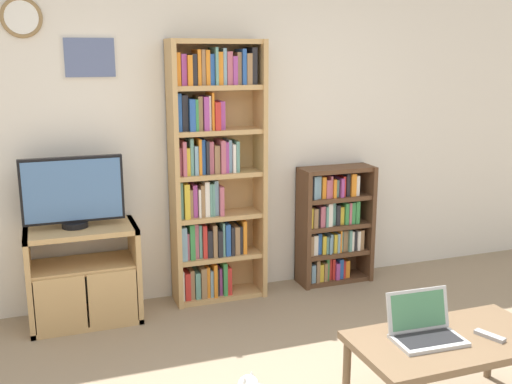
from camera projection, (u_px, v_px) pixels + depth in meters
name	position (u px, v px, depth m)	size (l,w,h in m)	color
wall_back	(209.00, 132.00, 4.64)	(6.86, 0.09, 2.60)	silver
tv_stand	(84.00, 275.00, 4.26)	(0.77, 0.43, 0.70)	tan
television	(73.00, 192.00, 4.14)	(0.69, 0.18, 0.50)	black
bookshelf_tall	(212.00, 173.00, 4.55)	(0.71, 0.27, 2.00)	tan
bookshelf_short	(332.00, 225.00, 5.01)	(0.63, 0.25, 0.99)	brown
coffee_table	(450.00, 346.00, 3.14)	(1.04, 0.55, 0.45)	brown
laptop	(424.00, 327.00, 3.11)	(0.37, 0.27, 0.24)	#B7BABC
remote_near_laptop	(490.00, 336.00, 3.13)	(0.10, 0.17, 0.02)	#99999E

